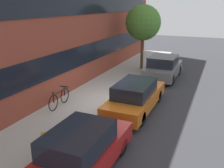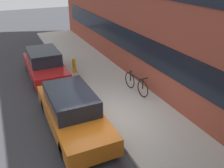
{
  "view_description": "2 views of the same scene",
  "coord_description": "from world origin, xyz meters",
  "px_view_note": "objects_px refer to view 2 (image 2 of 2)",
  "views": [
    {
      "loc": [
        -10.16,
        -4.25,
        4.58
      ],
      "look_at": [
        -0.09,
        0.16,
        1.03
      ],
      "focal_mm": 40.0,
      "sensor_mm": 36.0,
      "label": 1
    },
    {
      "loc": [
        6.89,
        -2.85,
        5.12
      ],
      "look_at": [
        -0.17,
        0.4,
        1.41
      ],
      "focal_mm": 40.0,
      "sensor_mm": 36.0,
      "label": 2
    }
  ],
  "objects_px": {
    "parked_car_red": "(45,65)",
    "parked_car_orange": "(72,111)",
    "fire_hydrant": "(74,65)",
    "bicycle": "(136,83)"
  },
  "relations": [
    {
      "from": "parked_car_red",
      "to": "parked_car_orange",
      "type": "distance_m",
      "value": 4.75
    },
    {
      "from": "parked_car_red",
      "to": "fire_hydrant",
      "type": "bearing_deg",
      "value": 82.32
    },
    {
      "from": "parked_car_orange",
      "to": "fire_hydrant",
      "type": "distance_m",
      "value": 4.78
    },
    {
      "from": "parked_car_red",
      "to": "parked_car_orange",
      "type": "bearing_deg",
      "value": -0.0
    },
    {
      "from": "parked_car_red",
      "to": "parked_car_orange",
      "type": "relative_size",
      "value": 0.9
    },
    {
      "from": "parked_car_orange",
      "to": "bicycle",
      "type": "xyz_separation_m",
      "value": [
        -1.23,
        3.2,
        -0.14
      ]
    },
    {
      "from": "parked_car_red",
      "to": "fire_hydrant",
      "type": "xyz_separation_m",
      "value": [
        0.19,
        1.43,
        -0.18
      ]
    },
    {
      "from": "parked_car_red",
      "to": "fire_hydrant",
      "type": "distance_m",
      "value": 1.45
    },
    {
      "from": "parked_car_orange",
      "to": "fire_hydrant",
      "type": "relative_size",
      "value": 5.87
    },
    {
      "from": "fire_hydrant",
      "to": "bicycle",
      "type": "bearing_deg",
      "value": 28.04
    }
  ]
}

